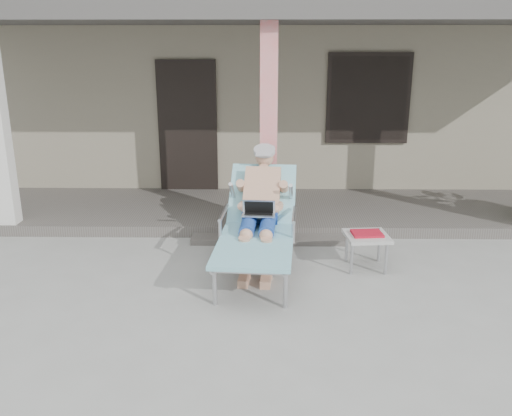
{
  "coord_description": "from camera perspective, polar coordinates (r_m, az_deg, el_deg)",
  "views": [
    {
      "loc": [
        -0.05,
        -4.8,
        2.5
      ],
      "look_at": [
        -0.14,
        0.6,
        0.85
      ],
      "focal_mm": 38.0,
      "sensor_mm": 36.0,
      "label": 1
    }
  ],
  "objects": [
    {
      "name": "ground",
      "position": [
        5.41,
        1.37,
        -10.54
      ],
      "size": [
        60.0,
        60.0,
        0.0
      ],
      "primitive_type": "plane",
      "color": "#9E9E99",
      "rests_on": "ground"
    },
    {
      "name": "house",
      "position": [
        11.32,
        1.19,
        12.78
      ],
      "size": [
        10.4,
        5.4,
        3.3
      ],
      "color": "gray",
      "rests_on": "ground"
    },
    {
      "name": "porch_deck",
      "position": [
        8.16,
        1.22,
        -0.28
      ],
      "size": [
        10.0,
        2.0,
        0.15
      ],
      "primitive_type": "cube",
      "color": "#605B56",
      "rests_on": "ground"
    },
    {
      "name": "porch_overhang",
      "position": [
        7.75,
        1.36,
        19.13
      ],
      "size": [
        10.0,
        2.3,
        2.85
      ],
      "color": "silver",
      "rests_on": "porch_deck"
    },
    {
      "name": "porch_step",
      "position": [
        7.09,
        1.27,
        -3.33
      ],
      "size": [
        2.0,
        0.3,
        0.07
      ],
      "primitive_type": "cube",
      "color": "#605B56",
      "rests_on": "ground"
    },
    {
      "name": "lounger",
      "position": [
        6.12,
        0.34,
        1.4
      ],
      "size": [
        0.95,
        2.17,
        1.39
      ],
      "rotation": [
        0.0,
        0.0,
        -0.08
      ],
      "color": "#B7B7BC",
      "rests_on": "ground"
    },
    {
      "name": "side_table",
      "position": [
        6.32,
        11.57,
        -3.09
      ],
      "size": [
        0.52,
        0.52,
        0.43
      ],
      "rotation": [
        0.0,
        0.0,
        0.09
      ],
      "color": "#B6B5B1",
      "rests_on": "ground"
    }
  ]
}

